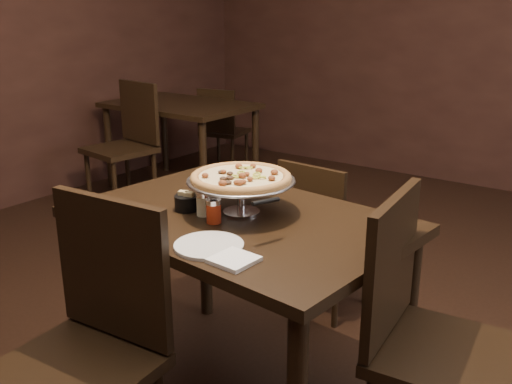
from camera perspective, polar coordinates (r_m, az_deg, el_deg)
The scene contains 16 objects.
room at distance 2.04m, azimuth 2.80°, elevation 14.11°, with size 6.04×7.04×2.84m.
dining_table at distance 2.22m, azimuth -1.81°, elevation -4.84°, with size 1.32×0.95×0.78m.
background_table at distance 4.99m, azimuth -7.58°, elevation 7.67°, with size 1.22×0.81×0.76m.
pizza_stand at distance 2.16m, azimuth -1.51°, elevation 1.41°, with size 0.42×0.42×0.17m.
parmesan_shaker at distance 2.18m, azimuth -5.23°, elevation -1.05°, with size 0.06×0.06×0.11m.
pepper_flake_shaker at distance 2.10m, azimuth -4.25°, elevation -1.83°, with size 0.06×0.06×0.10m.
packet_caddy at distance 2.25m, azimuth -6.94°, elevation -1.01°, with size 0.10×0.10×0.07m.
napkin_stack at distance 1.79m, azimuth -2.23°, elevation -6.79°, with size 0.13×0.13×0.01m, color white.
plate_left at distance 2.54m, azimuth -2.75°, elevation 0.75°, with size 0.22×0.22×0.01m, color silver.
plate_near at distance 1.90m, azimuth -4.73°, elevation -5.35°, with size 0.23×0.23×0.01m, color silver.
serving_spatula at distance 1.91m, azimuth 0.97°, elevation -1.03°, with size 0.13×0.13×0.02m.
chair_far at distance 2.94m, azimuth 6.53°, elevation -3.98°, with size 0.41×0.41×0.82m.
chair_near at distance 1.93m, azimuth -16.48°, elevation -14.24°, with size 0.49×0.49×0.98m.
chair_side at distance 1.99m, azimuth 16.60°, elevation -13.21°, with size 0.50×0.50×0.98m.
bg_chair_far at distance 5.48m, azimuth -3.45°, elevation 6.46°, with size 0.45×0.45×0.82m.
bg_chair_near at distance 4.65m, azimuth -12.75°, elevation 5.09°, with size 0.52×0.52×0.99m.
Camera 1 is at (1.17, -1.68, 1.54)m, focal length 40.00 mm.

